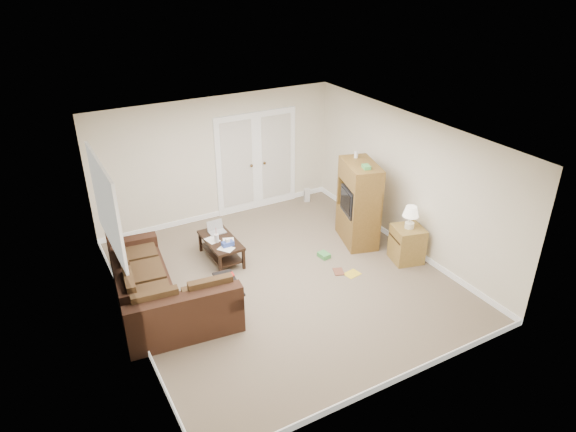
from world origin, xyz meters
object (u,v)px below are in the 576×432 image
tv_armoire (358,203)px  side_cabinet (407,241)px  sectional_sofa (159,294)px  coffee_table (221,248)px

tv_armoire → side_cabinet: (0.35, -1.01, -0.41)m
side_cabinet → sectional_sofa: bearing=-175.0°
coffee_table → tv_armoire: size_ratio=0.60×
coffee_table → tv_armoire: tv_armoire is taller
tv_armoire → side_cabinet: tv_armoire is taller
coffee_table → side_cabinet: bearing=-30.2°
sectional_sofa → tv_armoire: 3.94m
coffee_table → side_cabinet: (2.86, -1.62, 0.16)m
sectional_sofa → side_cabinet: side_cabinet is taller
coffee_table → side_cabinet: 3.29m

